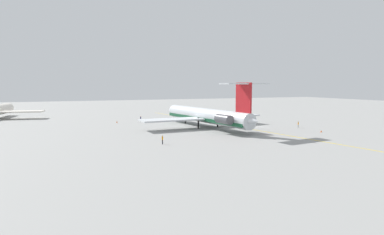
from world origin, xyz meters
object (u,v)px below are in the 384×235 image
ground_crew_near_tail (162,139)px  ground_crew_portside (141,118)px  ground_crew_starboard (201,115)px  safety_cone_tail (220,116)px  safety_cone_wingtip (117,122)px  main_jetliner (208,116)px  safety_cone_nose (321,131)px  ground_crew_near_nose (298,124)px

ground_crew_near_tail → ground_crew_portside: (39.71, -5.37, 0.05)m
ground_crew_starboard → safety_cone_tail: (0.07, -7.34, -0.77)m
ground_crew_near_tail → safety_cone_wingtip: ground_crew_near_tail is taller
ground_crew_near_tail → ground_crew_starboard: bearing=44.4°
safety_cone_wingtip → safety_cone_tail: same height
ground_crew_near_tail → safety_cone_wingtip: (39.81, 1.95, -0.84)m
main_jetliner → safety_cone_nose: bearing=-138.1°
main_jetliner → ground_crew_near_tail: main_jetliner is taller
main_jetliner → safety_cone_nose: size_ratio=74.50×
ground_crew_portside → safety_cone_tail: (3.78, -29.34, -0.89)m
safety_cone_nose → safety_cone_wingtip: 57.56m
ground_crew_near_tail → ground_crew_starboard: (43.42, -27.37, -0.07)m
ground_crew_near_nose → safety_cone_nose: size_ratio=3.03×
ground_crew_near_nose → safety_cone_tail: size_ratio=3.03×
ground_crew_portside → safety_cone_wingtip: 7.37m
ground_crew_near_nose → safety_cone_tail: (33.64, 6.37, -0.78)m
ground_crew_near_tail → ground_crew_near_nose: bearing=0.1°
ground_crew_near_tail → ground_crew_portside: 40.07m
ground_crew_starboard → safety_cone_wingtip: size_ratio=3.00×
ground_crew_portside → ground_crew_near_nose: bearing=-62.0°
main_jetliner → safety_cone_nose: 28.41m
ground_crew_near_nose → ground_crew_portside: bearing=177.8°
ground_crew_near_nose → ground_crew_near_tail: bearing=-128.8°
ground_crew_near_tail → safety_cone_nose: bearing=-12.3°
ground_crew_near_nose → ground_crew_starboard: size_ratio=1.01×
main_jetliner → ground_crew_near_tail: bearing=126.9°
ground_crew_near_nose → ground_crew_portside: ground_crew_portside is taller
ground_crew_near_nose → safety_cone_tail: 34.25m
ground_crew_portside → safety_cone_wingtip: bearing=157.2°
ground_crew_near_nose → ground_crew_portside: (29.86, 35.70, 0.10)m
ground_crew_near_tail → safety_cone_tail: (43.50, -34.70, -0.84)m
main_jetliner → ground_crew_portside: bearing=23.8°
ground_crew_starboard → safety_cone_wingtip: 29.55m
main_jetliner → ground_crew_near_nose: 24.29m
ground_crew_near_nose → ground_crew_starboard: 36.26m
safety_cone_tail → ground_crew_portside: bearing=97.4°
ground_crew_starboard → safety_cone_tail: bearing=78.7°
safety_cone_tail → safety_cone_nose: bearing=-172.5°
main_jetliner → ground_crew_near_tail: 26.50m
safety_cone_tail → main_jetliner: bearing=146.9°
ground_crew_portside → safety_cone_wingtip: ground_crew_portside is taller
ground_crew_portside → safety_cone_tail: size_ratio=3.33×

